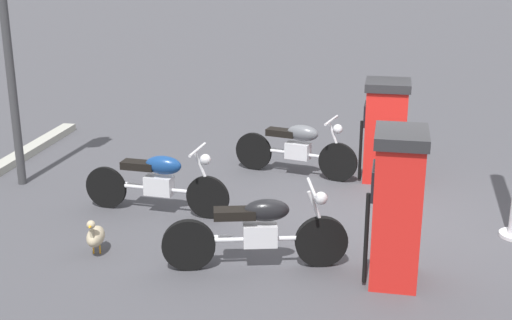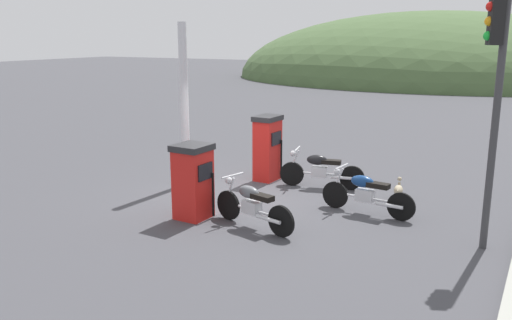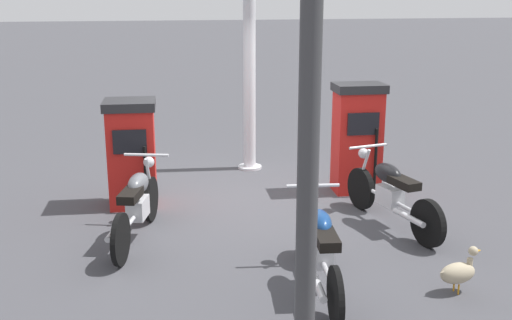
{
  "view_description": "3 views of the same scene",
  "coord_description": "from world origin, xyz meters",
  "px_view_note": "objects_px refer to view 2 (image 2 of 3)",
  "views": [
    {
      "loc": [
        0.28,
        8.18,
        3.35
      ],
      "look_at": [
        1.47,
        0.02,
        0.73
      ],
      "focal_mm": 47.99,
      "sensor_mm": 36.0,
      "label": 1
    },
    {
      "loc": [
        5.6,
        -9.98,
        3.51
      ],
      "look_at": [
        0.49,
        -0.3,
        0.97
      ],
      "focal_mm": 37.77,
      "sensor_mm": 36.0,
      "label": 2
    },
    {
      "loc": [
        8.11,
        -1.52,
        2.86
      ],
      "look_at": [
        1.08,
        -0.14,
        0.91
      ],
      "focal_mm": 43.27,
      "sensor_mm": 36.0,
      "label": 3
    }
  ],
  "objects_px": {
    "motorcycle_far_pump": "(320,170)",
    "motorcycle_extra": "(366,192)",
    "fuel_pump_far": "(268,148)",
    "wandering_duck": "(398,189)",
    "fuel_pump_near": "(193,181)",
    "canopy_support_pole": "(184,109)",
    "motorcycle_near_pump": "(252,204)",
    "roadside_traffic_light": "(495,84)"
  },
  "relations": [
    {
      "from": "motorcycle_far_pump",
      "to": "motorcycle_extra",
      "type": "xyz_separation_m",
      "value": [
        1.49,
        -1.37,
        0.02
      ]
    },
    {
      "from": "fuel_pump_far",
      "to": "wandering_duck",
      "type": "height_order",
      "value": "fuel_pump_far"
    },
    {
      "from": "fuel_pump_near",
      "to": "fuel_pump_far",
      "type": "height_order",
      "value": "fuel_pump_far"
    },
    {
      "from": "fuel_pump_far",
      "to": "motorcycle_extra",
      "type": "bearing_deg",
      "value": -26.18
    },
    {
      "from": "fuel_pump_near",
      "to": "canopy_support_pole",
      "type": "xyz_separation_m",
      "value": [
        -1.52,
        1.92,
        1.08
      ]
    },
    {
      "from": "motorcycle_near_pump",
      "to": "wandering_duck",
      "type": "relative_size",
      "value": 4.0
    },
    {
      "from": "fuel_pump_near",
      "to": "motorcycle_far_pump",
      "type": "relative_size",
      "value": 0.75
    },
    {
      "from": "fuel_pump_near",
      "to": "roadside_traffic_light",
      "type": "relative_size",
      "value": 0.36
    },
    {
      "from": "motorcycle_extra",
      "to": "roadside_traffic_light",
      "type": "xyz_separation_m",
      "value": [
        2.23,
        -0.84,
        2.31
      ]
    },
    {
      "from": "motorcycle_extra",
      "to": "fuel_pump_near",
      "type": "bearing_deg",
      "value": -148.23
    },
    {
      "from": "fuel_pump_far",
      "to": "motorcycle_near_pump",
      "type": "distance_m",
      "value": 3.46
    },
    {
      "from": "fuel_pump_near",
      "to": "motorcycle_extra",
      "type": "xyz_separation_m",
      "value": [
        2.91,
        1.8,
        -0.29
      ]
    },
    {
      "from": "fuel_pump_near",
      "to": "motorcycle_near_pump",
      "type": "distance_m",
      "value": 1.31
    },
    {
      "from": "fuel_pump_near",
      "to": "wandering_duck",
      "type": "xyz_separation_m",
      "value": [
        3.27,
        3.1,
        -0.52
      ]
    },
    {
      "from": "motorcycle_near_pump",
      "to": "canopy_support_pole",
      "type": "distance_m",
      "value": 3.64
    },
    {
      "from": "fuel_pump_far",
      "to": "canopy_support_pole",
      "type": "distance_m",
      "value": 2.25
    },
    {
      "from": "motorcycle_far_pump",
      "to": "roadside_traffic_light",
      "type": "bearing_deg",
      "value": -30.67
    },
    {
      "from": "motorcycle_near_pump",
      "to": "motorcycle_far_pump",
      "type": "bearing_deg",
      "value": 87.46
    },
    {
      "from": "fuel_pump_near",
      "to": "fuel_pump_far",
      "type": "relative_size",
      "value": 0.92
    },
    {
      "from": "motorcycle_far_pump",
      "to": "roadside_traffic_light",
      "type": "xyz_separation_m",
      "value": [
        3.72,
        -2.21,
        2.33
      ]
    },
    {
      "from": "motorcycle_extra",
      "to": "wandering_duck",
      "type": "relative_size",
      "value": 4.19
    },
    {
      "from": "canopy_support_pole",
      "to": "motorcycle_near_pump",
      "type": "bearing_deg",
      "value": -33.84
    },
    {
      "from": "motorcycle_far_pump",
      "to": "wandering_duck",
      "type": "xyz_separation_m",
      "value": [
        1.85,
        -0.07,
        -0.21
      ]
    },
    {
      "from": "motorcycle_extra",
      "to": "wandering_duck",
      "type": "distance_m",
      "value": 1.37
    },
    {
      "from": "motorcycle_extra",
      "to": "motorcycle_near_pump",
      "type": "bearing_deg",
      "value": -132.79
    },
    {
      "from": "fuel_pump_far",
      "to": "fuel_pump_near",
      "type": "bearing_deg",
      "value": -90.0
    },
    {
      "from": "motorcycle_extra",
      "to": "roadside_traffic_light",
      "type": "relative_size",
      "value": 0.48
    },
    {
      "from": "fuel_pump_far",
      "to": "wandering_duck",
      "type": "distance_m",
      "value": 3.33
    },
    {
      "from": "fuel_pump_far",
      "to": "motorcycle_far_pump",
      "type": "xyz_separation_m",
      "value": [
        1.42,
        -0.06,
        -0.38
      ]
    },
    {
      "from": "motorcycle_near_pump",
      "to": "canopy_support_pole",
      "type": "bearing_deg",
      "value": 146.16
    },
    {
      "from": "wandering_duck",
      "to": "roadside_traffic_light",
      "type": "bearing_deg",
      "value": -48.83
    },
    {
      "from": "roadside_traffic_light",
      "to": "canopy_support_pole",
      "type": "xyz_separation_m",
      "value": [
        -6.66,
        0.95,
        -0.94
      ]
    },
    {
      "from": "fuel_pump_near",
      "to": "wandering_duck",
      "type": "relative_size",
      "value": 3.14
    },
    {
      "from": "motorcycle_far_pump",
      "to": "wandering_duck",
      "type": "relative_size",
      "value": 4.2
    },
    {
      "from": "fuel_pump_near",
      "to": "motorcycle_near_pump",
      "type": "bearing_deg",
      "value": 1.85
    },
    {
      "from": "canopy_support_pole",
      "to": "motorcycle_far_pump",
      "type": "bearing_deg",
      "value": 23.15
    },
    {
      "from": "fuel_pump_near",
      "to": "motorcycle_extra",
      "type": "bearing_deg",
      "value": 31.77
    },
    {
      "from": "fuel_pump_far",
      "to": "wandering_duck",
      "type": "bearing_deg",
      "value": -2.32
    },
    {
      "from": "motorcycle_near_pump",
      "to": "motorcycle_extra",
      "type": "bearing_deg",
      "value": 47.21
    },
    {
      "from": "wandering_duck",
      "to": "canopy_support_pole",
      "type": "bearing_deg",
      "value": -166.1
    },
    {
      "from": "fuel_pump_far",
      "to": "wandering_duck",
      "type": "relative_size",
      "value": 3.43
    },
    {
      "from": "fuel_pump_near",
      "to": "canopy_support_pole",
      "type": "bearing_deg",
      "value": 128.36
    }
  ]
}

